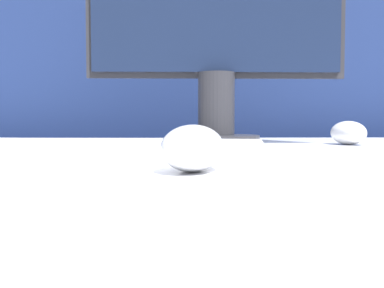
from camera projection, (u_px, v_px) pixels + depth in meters
name	position (u px, v px, depth m)	size (l,w,h in m)	color
partition_panel	(203.00, 178.00, 1.44)	(5.00, 0.03, 1.20)	navy
computer_mouse_near	(193.00, 148.00, 0.45)	(0.09, 0.11, 0.05)	white
keyboard	(112.00, 149.00, 0.63)	(0.45, 0.18, 0.02)	silver
computer_mouse_far	(348.00, 133.00, 0.93)	(0.08, 0.11, 0.05)	silver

